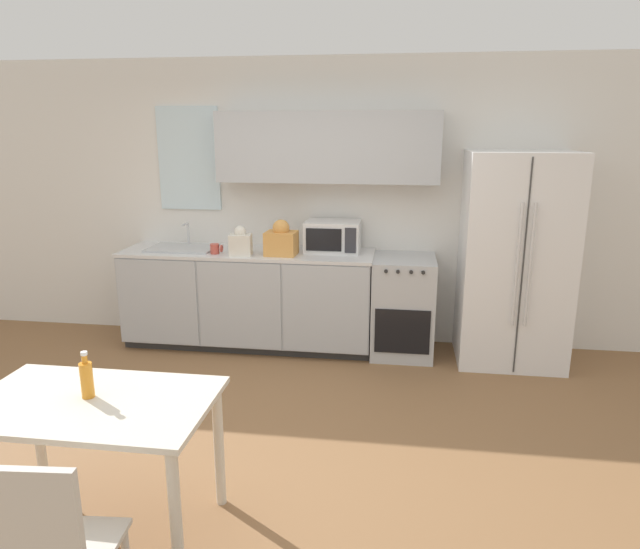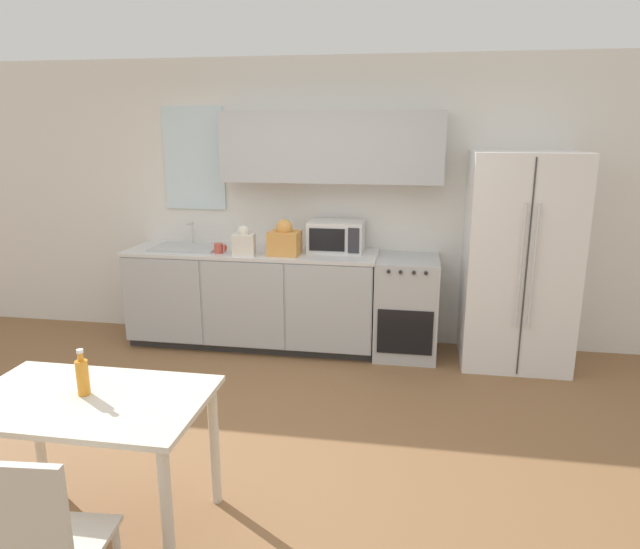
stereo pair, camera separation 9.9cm
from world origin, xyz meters
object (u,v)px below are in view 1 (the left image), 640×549
Objects in this scene: dining_table at (93,420)px; dining_chair_near at (48,548)px; oven_range at (403,306)px; drink_bottle at (87,379)px; microwave at (333,236)px; refrigerator at (515,260)px; coffee_mug at (216,249)px.

dining_chair_near is at bearing -72.91° from dining_table.
drink_bottle is (-1.57, -2.68, 0.39)m from oven_range.
drink_bottle reaches higher than dining_table.
microwave is at bearing 171.53° from oven_range.
microwave reaches higher than dining_chair_near.
dining_chair_near is (-0.64, -3.56, -0.54)m from microwave.
oven_range is 0.76× the size of dining_table.
dining_table is 0.21m from drink_bottle.
refrigerator is (0.96, -0.03, 0.48)m from oven_range.
refrigerator reaches higher than drink_bottle.
coffee_mug is 0.09× the size of dining_table.
drink_bottle is at bearing 103.40° from dining_chair_near.
oven_range is at bearing 64.30° from dining_chair_near.
refrigerator reaches higher than microwave.
drink_bottle is (-2.52, -2.64, -0.08)m from refrigerator.
coffee_mug is 2.58m from dining_table.
drink_bottle is (-0.90, -2.78, -0.23)m from microwave.
drink_bottle is at bearing -86.44° from coffee_mug.
refrigerator is 16.50× the size of coffee_mug.
refrigerator is 1.56× the size of dining_table.
microwave reaches higher than oven_range.
microwave is at bearing 72.82° from dining_table.
refrigerator is at bearing 46.33° from drink_bottle.
refrigerator is 2.01× the size of dining_chair_near.
coffee_mug reaches higher than dining_table.
refrigerator is 3.66m from drink_bottle.
drink_bottle is at bearing -120.36° from oven_range.
dining_chair_near is (0.23, -0.75, -0.11)m from dining_table.
refrigerator is at bearing -2.04° from oven_range.
refrigerator is 3.70× the size of microwave.
dining_table is (-0.87, -2.81, -0.44)m from microwave.
dining_table is at bearing -48.59° from drink_bottle.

